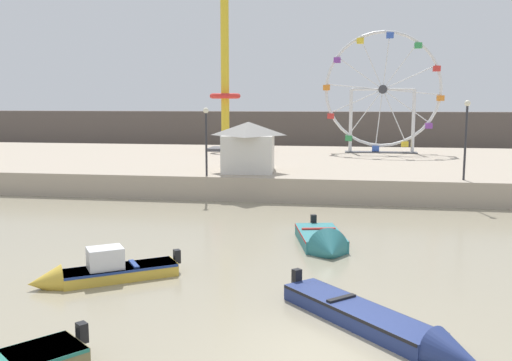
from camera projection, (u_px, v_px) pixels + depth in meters
The scene contains 11 objects.
ground_plane at pixel (325, 352), 12.47m from camera, with size 240.00×240.00×0.00m, color gray.
quay_promenade at pixel (339, 168), 41.30m from camera, with size 110.00×22.79×1.37m, color tan.
distant_town_skyline at pixel (342, 131), 64.91m from camera, with size 140.00×3.00×4.40m, color #564C47.
motorboat_teal_painted at pixel (324, 242), 21.16m from camera, with size 2.40×4.40×1.52m.
motorboat_mustard_yellow at pixel (98, 272), 17.29m from camera, with size 4.28×3.35×1.35m.
motorboat_navy_blue at pixel (387, 327), 13.28m from camera, with size 4.89×5.13×1.06m.
ferris_wheel_white_frame at pixel (383, 92), 45.33m from camera, with size 9.67×1.20×9.87m.
drop_tower_yellow_tower at pixel (225, 85), 47.48m from camera, with size 2.80×2.80×14.12m.
carnival_booth_white_ticket at pixel (249, 146), 33.52m from camera, with size 3.58×4.01×2.99m.
promenade_lamp_near at pixel (206, 131), 31.42m from camera, with size 0.32×0.32×3.85m.
promenade_lamp_far at pixel (466, 129), 29.61m from camera, with size 0.32×0.32×4.26m.
Camera 1 is at (0.32, -11.90, 5.57)m, focal length 39.10 mm.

